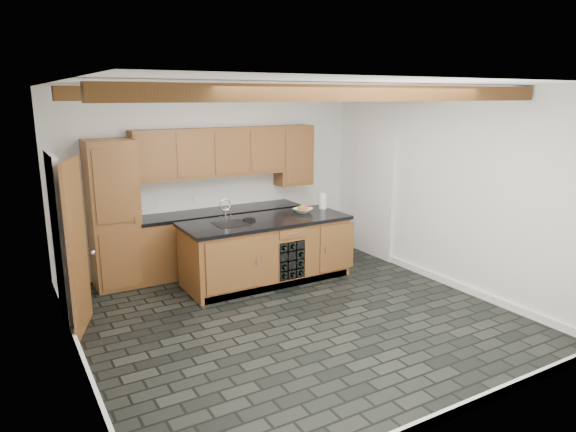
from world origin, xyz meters
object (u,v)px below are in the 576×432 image
Objects in this scene: kitchen_scale at (249,219)px; fruit_bowl at (303,210)px; paper_towel at (323,201)px; island at (267,250)px.

fruit_bowl is at bearing 2.01° from kitchen_scale.
paper_towel is (0.42, 0.08, 0.09)m from fruit_bowl.
island is 10.04× the size of paper_towel.
paper_towel reaches higher than fruit_bowl.
fruit_bowl is at bearing 9.52° from island.
fruit_bowl reaches higher than island.
kitchen_scale is 0.95m from fruit_bowl.
fruit_bowl is at bearing -169.57° from paper_towel.
paper_towel is (1.11, 0.19, 0.59)m from island.
paper_towel is (1.37, 0.14, 0.10)m from kitchen_scale.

